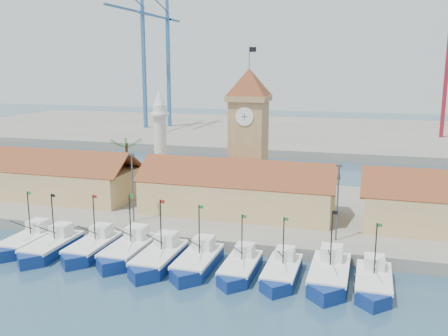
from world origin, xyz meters
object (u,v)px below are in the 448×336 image
(boat_0, at_px, (26,243))
(clock_tower, at_px, (249,132))
(minaret, at_px, (160,141))
(boat_5, at_px, (197,263))

(boat_0, relative_size, clock_tower, 0.42)
(clock_tower, height_order, minaret, clock_tower)
(clock_tower, distance_m, minaret, 15.30)
(boat_0, relative_size, minaret, 0.59)
(boat_0, xyz_separation_m, boat_5, (21.73, -0.25, 0.02))
(boat_0, xyz_separation_m, clock_tower, (21.63, 23.20, 11.21))
(clock_tower, bearing_deg, boat_0, -133.00)
(boat_0, bearing_deg, minaret, 75.26)
(boat_5, distance_m, minaret, 30.93)
(boat_0, bearing_deg, boat_5, -0.67)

